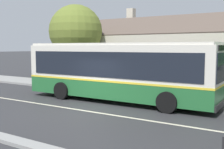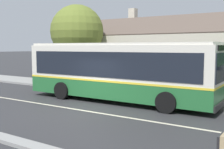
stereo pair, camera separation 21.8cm
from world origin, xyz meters
The scene contains 8 objects.
ground_plane centered at (0.00, 0.00, 0.00)m, with size 300.00×300.00×0.00m, color #2D2D30.
sidewalk_far centered at (0.00, 6.00, 0.07)m, with size 60.00×3.00×0.15m, color gray.
lane_divider_stripe centered at (0.00, 0.00, 0.00)m, with size 60.00×0.16×0.01m, color beige.
community_building centered at (0.41, 13.90, 2.09)m, with size 21.54×10.45×6.88m.
transit_bus centered at (0.44, 2.90, 1.74)m, with size 11.11×2.83×3.24m.
bench_by_building centered at (-8.05, 5.47, 0.56)m, with size 1.61×0.51×0.94m.
bench_down_street centered at (-3.64, 5.45, 0.58)m, with size 1.84×0.51×0.94m.
street_tree_secondary centered at (-6.09, 7.35, 4.12)m, with size 4.26×4.26×6.41m.
Camera 2 is at (8.73, -10.23, 3.03)m, focal length 45.00 mm.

